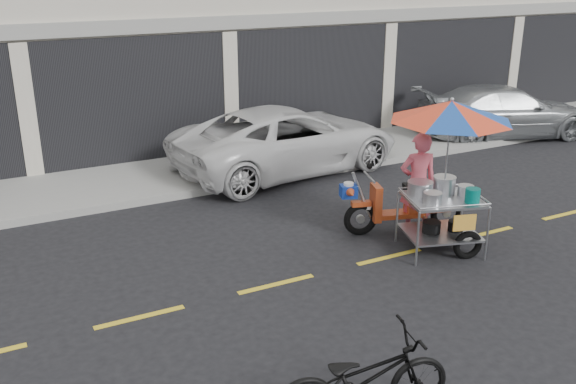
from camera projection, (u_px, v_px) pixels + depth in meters
name	position (u px, v px, depth m)	size (l,w,h in m)	color
ground	(389.00, 257.00, 10.15)	(90.00, 90.00, 0.00)	black
sidewalk	(249.00, 161.00, 14.72)	(45.00, 3.00, 0.15)	gray
centerline	(389.00, 257.00, 10.15)	(42.00, 0.10, 0.01)	gold
white_pickup	(287.00, 139.00, 14.09)	(2.39, 5.17, 1.44)	silver
silver_pickup	(504.00, 112.00, 16.86)	(1.90, 4.67, 1.36)	#9BA0A3
near_bicycle	(363.00, 379.00, 6.40)	(0.65, 1.85, 0.97)	black
food_vendor_rig	(436.00, 152.00, 10.17)	(2.45, 2.45, 2.49)	black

